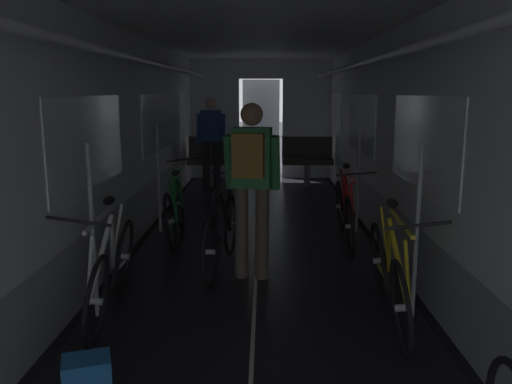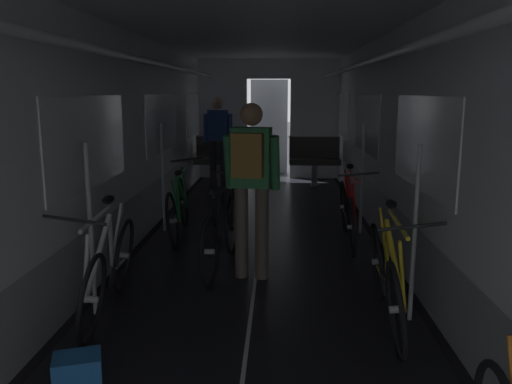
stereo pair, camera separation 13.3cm
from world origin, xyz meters
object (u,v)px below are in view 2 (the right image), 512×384
bicycle_red (348,212)px  person_standing_near_bench (218,137)px  person_cyclist_aisle (251,175)px  bench_seat_far_left (220,156)px  bench_seat_far_right (314,157)px  bicycle_yellow (387,276)px  bicycle_green (178,207)px  bicycle_black_in_aisle (222,232)px  backpack_on_floor (78,384)px  bicycle_white (109,269)px

bicycle_red → person_standing_near_bench: 4.02m
bicycle_red → person_cyclist_aisle: bearing=-130.9°
bench_seat_far_left → bicycle_red: 4.31m
bench_seat_far_right → bicycle_yellow: size_ratio=0.58×
bicycle_green → person_standing_near_bench: person_standing_near_bench is taller
bicycle_red → bicycle_black_in_aisle: size_ratio=1.01×
person_standing_near_bench → bicycle_black_in_aisle: bearing=-83.0°
person_cyclist_aisle → bicycle_black_in_aisle: person_cyclist_aisle is taller
person_cyclist_aisle → backpack_on_floor: 2.50m
bench_seat_far_left → person_cyclist_aisle: 5.18m
bench_seat_far_left → bicycle_black_in_aisle: (0.55, -4.82, -0.18)m
bench_seat_far_right → bicycle_green: same height
bicycle_black_in_aisle → person_standing_near_bench: size_ratio=1.00×
backpack_on_floor → bicycle_red: bearing=60.6°
bench_seat_far_right → person_cyclist_aisle: bearing=-100.5°
bicycle_white → backpack_on_floor: 1.37m
bicycle_white → bicycle_green: bearing=86.8°
bicycle_green → person_cyclist_aisle: (0.98, -1.41, 0.63)m
bicycle_yellow → bicycle_black_in_aisle: bicycle_yellow is taller
bicycle_yellow → person_cyclist_aisle: person_cyclist_aisle is taller
bicycle_red → bicycle_yellow: (0.02, -2.19, -0.00)m
person_cyclist_aisle → person_standing_near_bench: 4.79m
person_standing_near_bench → person_cyclist_aisle: bearing=-79.7°
bicycle_green → bicycle_white: bearing=-93.2°
bicycle_red → bicycle_black_in_aisle: bearing=-144.9°
bicycle_red → bicycle_white: 3.04m
bicycle_red → bicycle_green: size_ratio=1.00×
bicycle_white → backpack_on_floor: (0.25, -1.33, -0.21)m
bicycle_green → person_cyclist_aisle: bearing=-55.4°
bench_seat_far_right → person_cyclist_aisle: person_cyclist_aisle is taller
bicycle_green → backpack_on_floor: (0.12, -3.61, -0.21)m
bench_seat_far_left → bicycle_white: 5.96m
bicycle_green → bicycle_black_in_aisle: bearing=-59.9°
bicycle_red → person_cyclist_aisle: person_cyclist_aisle is taller
bench_seat_far_left → backpack_on_floor: bearing=-90.0°
person_cyclist_aisle → person_standing_near_bench: size_ratio=1.00×
person_standing_near_bench → bench_seat_far_left: bearing=90.4°
bicycle_red → bench_seat_far_left: bearing=116.8°
bench_seat_far_right → bicycle_white: (-2.05, -5.95, -0.19)m
bicycle_white → person_cyclist_aisle: 1.54m
bicycle_white → backpack_on_floor: size_ratio=4.99×
bench_seat_far_right → bicycle_red: 3.85m
bicycle_black_in_aisle → bicycle_yellow: bearing=-40.6°
bicycle_black_in_aisle → backpack_on_floor: 2.53m
bench_seat_far_right → bicycle_black_in_aisle: bearing=-104.5°
bicycle_black_in_aisle → bench_seat_far_right: bearing=75.5°
backpack_on_floor → bicycle_yellow: bearing=32.5°
bench_seat_far_right → person_standing_near_bench: bearing=-168.2°
bench_seat_far_left → bicycle_black_in_aisle: bench_seat_far_left is taller
bench_seat_far_right → bicycle_green: (-1.92, -3.68, -0.19)m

